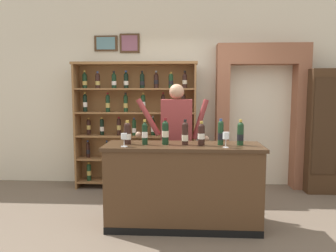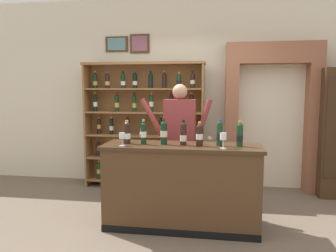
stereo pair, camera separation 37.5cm
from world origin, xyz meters
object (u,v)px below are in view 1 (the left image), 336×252
(wine_shelf, at_px, (136,122))
(tasting_bottle_riserva, at_px, (127,133))
(tasting_bottle_chianti, at_px, (165,132))
(tasting_bottle_bianco, at_px, (145,133))
(shopkeeper, at_px, (176,133))
(tasting_bottle_brunello, at_px, (185,133))
(wine_glass_spare, at_px, (226,136))
(wine_glass_center, at_px, (124,137))
(tasting_counter, at_px, (183,186))
(tasting_bottle_rosso, at_px, (240,133))
(side_cabinet, at_px, (332,131))
(tasting_bottle_super_tuscan, at_px, (221,133))
(tasting_bottle_vin_santo, at_px, (201,134))

(wine_shelf, distance_m, tasting_bottle_riserva, 1.51)
(tasting_bottle_riserva, relative_size, tasting_bottle_chianti, 0.90)
(tasting_bottle_bianco, bearing_deg, shopkeeper, 62.02)
(tasting_bottle_brunello, distance_m, wine_glass_spare, 0.47)
(tasting_bottle_chianti, relative_size, wine_glass_center, 2.05)
(tasting_counter, bearing_deg, wine_glass_center, -165.56)
(tasting_bottle_riserva, xyz_separation_m, wine_glass_center, (-0.01, -0.17, -0.03))
(tasting_bottle_riserva, bearing_deg, wine_shelf, 95.29)
(tasting_bottle_bianco, height_order, tasting_bottle_rosso, tasting_bottle_rosso)
(side_cabinet, xyz_separation_m, wine_glass_center, (-2.96, -1.62, 0.12))
(tasting_counter, height_order, wine_glass_center, wine_glass_center)
(wine_shelf, relative_size, tasting_bottle_bianco, 7.02)
(tasting_bottle_rosso, bearing_deg, wine_glass_spare, -138.51)
(tasting_bottle_super_tuscan, xyz_separation_m, tasting_bottle_rosso, (0.22, -0.01, -0.01))
(tasting_bottle_bianco, bearing_deg, tasting_bottle_riserva, 174.24)
(shopkeeper, height_order, tasting_bottle_vin_santo, shopkeeper)
(tasting_bottle_bianco, distance_m, tasting_bottle_vin_santo, 0.65)
(wine_shelf, relative_size, shopkeeper, 1.21)
(wine_shelf, xyz_separation_m, tasting_bottle_chianti, (0.58, -1.50, 0.04))
(wine_shelf, height_order, tasting_bottle_riserva, wine_shelf)
(wine_glass_center, bearing_deg, tasting_bottle_riserva, 87.47)
(wine_glass_center, bearing_deg, tasting_bottle_bianco, 35.11)
(tasting_bottle_brunello, xyz_separation_m, tasting_bottle_super_tuscan, (0.41, 0.02, 0.01))
(tasting_bottle_rosso, bearing_deg, side_cabinet, 41.38)
(tasting_counter, bearing_deg, tasting_bottle_bianco, -177.53)
(tasting_bottle_chianti, distance_m, tasting_bottle_super_tuscan, 0.63)
(tasting_bottle_vin_santo, distance_m, wine_glass_spare, 0.29)
(wine_shelf, height_order, tasting_bottle_bianco, wine_shelf)
(wine_shelf, distance_m, tasting_bottle_brunello, 1.72)
(tasting_bottle_bianco, height_order, wine_glass_center, tasting_bottle_bianco)
(shopkeeper, height_order, tasting_bottle_chianti, shopkeeper)
(tasting_bottle_chianti, height_order, wine_glass_center, tasting_bottle_chianti)
(tasting_bottle_brunello, bearing_deg, shopkeeper, 100.66)
(tasting_bottle_bianco, distance_m, wine_glass_center, 0.26)
(side_cabinet, height_order, tasting_bottle_brunello, side_cabinet)
(wine_shelf, distance_m, tasting_bottle_bianco, 1.56)
(tasting_bottle_rosso, bearing_deg, tasting_counter, 179.73)
(tasting_bottle_riserva, bearing_deg, wine_glass_spare, -8.51)
(wine_shelf, xyz_separation_m, wine_glass_center, (0.13, -1.67, -0.00))
(tasting_bottle_bianco, xyz_separation_m, tasting_bottle_vin_santo, (0.65, -0.01, -0.00))
(wine_shelf, distance_m, tasting_bottle_chianti, 1.61)
(tasting_bottle_rosso, bearing_deg, tasting_bottle_chianti, 179.39)
(tasting_counter, bearing_deg, shopkeeper, 99.15)
(shopkeeper, height_order, wine_glass_spare, shopkeeper)
(tasting_bottle_riserva, bearing_deg, wine_glass_center, -92.53)
(shopkeeper, bearing_deg, tasting_bottle_super_tuscan, -49.74)
(side_cabinet, bearing_deg, wine_glass_spare, -138.61)
(side_cabinet, bearing_deg, shopkeeper, -160.92)
(wine_glass_spare, bearing_deg, tasting_counter, 160.50)
(tasting_bottle_vin_santo, height_order, wine_glass_center, tasting_bottle_vin_santo)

